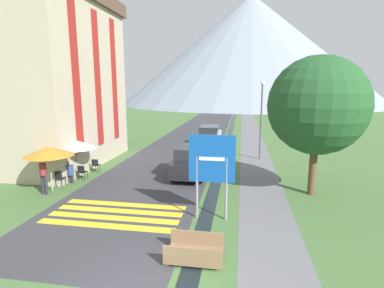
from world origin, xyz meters
The scene contains 20 objects.
ground_plane centered at (0.00, 20.00, 0.00)m, with size 160.00×160.00×0.00m, color #476B38.
road centered at (-2.50, 30.00, 0.00)m, with size 6.40×60.00×0.01m.
footpath centered at (3.60, 30.00, 0.00)m, with size 2.20×60.00×0.01m.
drainage_channel centered at (1.20, 30.00, 0.00)m, with size 0.60×60.00×0.00m.
crosswalk_marking centered at (-2.50, 4.49, 0.01)m, with size 5.44×2.54×0.01m.
mountain_distant centered at (4.37, 91.78, 16.39)m, with size 79.01×79.01×32.78m.
hotel_building centered at (-9.40, 12.00, 6.07)m, with size 5.77×9.86×11.27m.
road_sign centered at (1.41, 4.74, 2.18)m, with size 1.80×0.11×3.38m.
footbridge centered at (1.20, 1.80, 0.23)m, with size 1.70×1.10×0.65m.
parked_car_near centered at (-0.40, 10.36, 0.91)m, with size 1.76×4.20×1.82m.
parked_car_far centered at (-0.28, 19.69, 0.91)m, with size 1.92×4.59×1.82m.
cafe_chair_near_right centered at (-6.85, 7.33, 0.51)m, with size 0.40×0.40×0.85m.
cafe_chair_middle centered at (-6.28, 8.57, 0.51)m, with size 0.40×0.40×0.85m.
cafe_chair_far_right centered at (-6.24, 10.12, 0.51)m, with size 0.40×0.40×0.85m.
cafe_umbrella_front_orange centered at (-6.80, 6.59, 2.06)m, with size 2.35×2.35×2.29m.
cafe_umbrella_middle_white centered at (-6.73, 8.94, 1.96)m, with size 2.25×2.25×2.20m.
person_standing_terrace centered at (-6.90, 6.16, 1.03)m, with size 0.32×0.32×1.77m.
person_seated_far centered at (-6.60, 7.98, 0.68)m, with size 0.32×0.32×1.22m.
streetlamp centered at (3.87, 15.43, 3.28)m, with size 0.28×0.28×5.58m.
tree_by_path centered at (5.95, 8.31, 4.31)m, with size 4.59×4.59×6.62m.
Camera 1 is at (2.49, -6.41, 5.15)m, focal length 28.00 mm.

